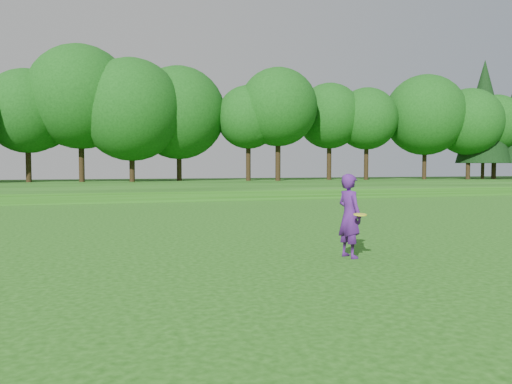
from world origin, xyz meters
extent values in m
plane|color=#18480E|center=(0.00, 0.00, 0.00)|extent=(140.00, 140.00, 0.00)
cube|color=#18480E|center=(0.00, 34.00, 0.30)|extent=(130.00, 30.00, 0.60)
cube|color=gray|center=(0.00, 20.00, 0.02)|extent=(130.00, 1.60, 0.04)
imported|color=#491870|center=(2.84, 0.53, 0.95)|extent=(0.58, 0.77, 1.90)
cylinder|color=yellow|center=(2.83, 0.03, 1.02)|extent=(0.29, 0.29, 0.05)
camera|label=1|loc=(-2.42, -9.58, 2.07)|focal=35.00mm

